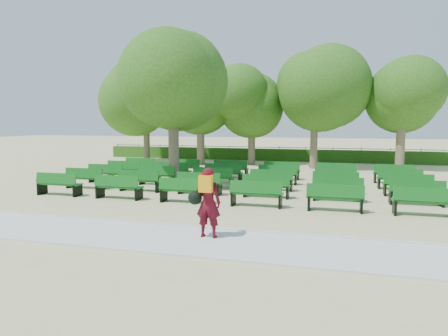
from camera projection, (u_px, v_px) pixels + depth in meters
The scene contains 9 objects.
ground at pixel (211, 190), 17.34m from camera, with size 120.00×120.00×0.00m, color #C1BA7F.
paving at pixel (125, 236), 10.26m from camera, with size 30.00×2.20×0.06m, color silver.
curb at pixel (146, 224), 11.36m from camera, with size 30.00×0.12×0.10m, color silver.
hedge at pixel (266, 155), 30.69m from camera, with size 26.00×0.70×0.90m, color #275415.
fence at pixel (266, 160), 31.13m from camera, with size 26.00×0.10×1.02m, color black, non-canonical shape.
tree_line at pixel (255, 166), 26.91m from camera, with size 21.80×6.80×7.04m, color #32641A, non-canonical shape.
bench_array at pixel (242, 187), 17.65m from camera, with size 1.86×0.67×1.16m.
tree_among at pixel (173, 83), 18.12m from camera, with size 5.00×5.00×6.99m.
person at pixel (207, 201), 9.93m from camera, with size 0.83×0.50×1.76m.
Camera 1 is at (5.12, -16.35, 2.93)m, focal length 32.00 mm.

